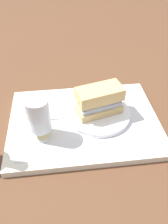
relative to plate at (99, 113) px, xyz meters
name	(u,v)px	position (x,y,z in m)	size (l,w,h in m)	color
ground_plane	(84,124)	(0.05, 0.01, -0.03)	(3.00, 3.00, 0.00)	brown
tray	(84,122)	(0.05, 0.01, -0.02)	(0.44, 0.32, 0.02)	beige
placemat	(84,119)	(0.05, 0.01, -0.01)	(0.38, 0.27, 0.00)	silver
plate	(99,113)	(0.00, 0.00, 0.00)	(0.19, 0.19, 0.01)	white
sandwich	(98,101)	(0.00, 0.00, 0.05)	(0.14, 0.09, 0.08)	tan
beer_glass	(39,117)	(0.17, 0.06, 0.06)	(0.06, 0.06, 0.12)	silver
napkin_folded	(56,111)	(0.13, -0.03, 0.00)	(0.09, 0.07, 0.01)	white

